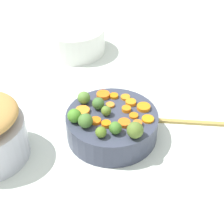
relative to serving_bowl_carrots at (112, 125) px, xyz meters
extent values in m
cube|color=silver|center=(0.00, 0.02, -0.05)|extent=(2.40, 2.40, 0.02)
cylinder|color=#393E52|center=(0.00, 0.00, 0.00)|extent=(0.26, 0.26, 0.08)
cylinder|color=orange|center=(-0.03, 0.09, 0.04)|extent=(0.05, 0.05, 0.01)
cylinder|color=orange|center=(0.02, 0.10, 0.04)|extent=(0.04, 0.04, 0.01)
cylinder|color=orange|center=(-0.08, 0.04, 0.04)|extent=(0.04, 0.04, 0.01)
cylinder|color=orange|center=(-0.04, 0.00, 0.04)|extent=(0.03, 0.03, 0.01)
cylinder|color=orange|center=(-0.05, 0.05, 0.04)|extent=(0.04, 0.04, 0.01)
cylinder|color=orange|center=(0.04, 0.03, 0.04)|extent=(0.05, 0.05, 0.01)
cylinder|color=orange|center=(0.01, 0.06, 0.04)|extent=(0.03, 0.03, 0.01)
cylinder|color=orange|center=(-0.09, -0.02, 0.04)|extent=(0.05, 0.05, 0.01)
cylinder|color=orange|center=(-0.02, 0.04, 0.04)|extent=(0.04, 0.04, 0.01)
cylinder|color=orange|center=(0.04, 0.07, 0.04)|extent=(0.03, 0.03, 0.01)
cylinder|color=orange|center=(0.03, -0.04, 0.04)|extent=(0.03, 0.03, 0.01)
cylinder|color=orange|center=(-0.01, -0.08, 0.04)|extent=(0.05, 0.05, 0.01)
cylinder|color=orange|center=(0.04, -0.02, 0.04)|extent=(0.03, 0.03, 0.01)
cylinder|color=orange|center=(-0.08, 0.01, 0.04)|extent=(0.03, 0.03, 0.01)
sphere|color=#497531|center=(0.05, -0.07, 0.06)|extent=(0.04, 0.04, 0.04)
sphere|color=#498928|center=(0.02, -0.10, 0.06)|extent=(0.04, 0.04, 0.04)
sphere|color=#447929|center=(0.07, 0.01, 0.05)|extent=(0.03, 0.03, 0.03)
sphere|color=#436E32|center=(-0.03, -0.04, 0.06)|extent=(0.03, 0.03, 0.03)
sphere|color=#5B792B|center=(0.00, -0.02, 0.05)|extent=(0.03, 0.03, 0.03)
sphere|color=#58722C|center=(0.09, 0.06, 0.06)|extent=(0.04, 0.04, 0.04)
sphere|color=#5A8438|center=(-0.06, -0.08, 0.06)|extent=(0.04, 0.04, 0.04)
sphere|color=#567824|center=(0.09, -0.03, 0.05)|extent=(0.03, 0.03, 0.03)
cube|color=#A88B45|center=(-0.04, 0.28, -0.03)|extent=(0.04, 0.27, 0.01)
cylinder|color=white|center=(-0.51, -0.14, 0.01)|extent=(0.24, 0.24, 0.10)
camera|label=1|loc=(0.72, -0.02, 0.62)|focal=53.93mm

